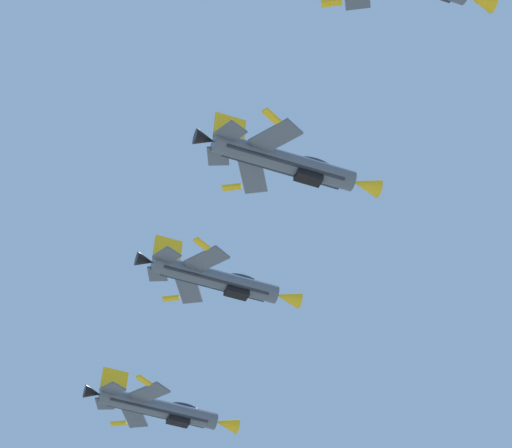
# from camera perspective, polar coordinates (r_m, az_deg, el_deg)

# --- Properties ---
(fighter_jet_left_wing) EXTENTS (15.48, 10.13, 4.38)m
(fighter_jet_left_wing) POSITION_cam_1_polar(r_m,az_deg,el_deg) (124.34, -4.40, -8.49)
(fighter_jet_left_wing) COLOR #4C5666
(fighter_jet_right_wing) EXTENTS (15.48, 10.13, 4.38)m
(fighter_jet_right_wing) POSITION_cam_1_polar(r_m,az_deg,el_deg) (113.70, -1.76, -2.58)
(fighter_jet_right_wing) COLOR #4C5666
(fighter_jet_left_outer) EXTENTS (15.48, 10.13, 4.38)m
(fighter_jet_left_outer) POSITION_cam_1_polar(r_m,az_deg,el_deg) (99.60, 1.45, 2.85)
(fighter_jet_left_outer) COLOR #4C5666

